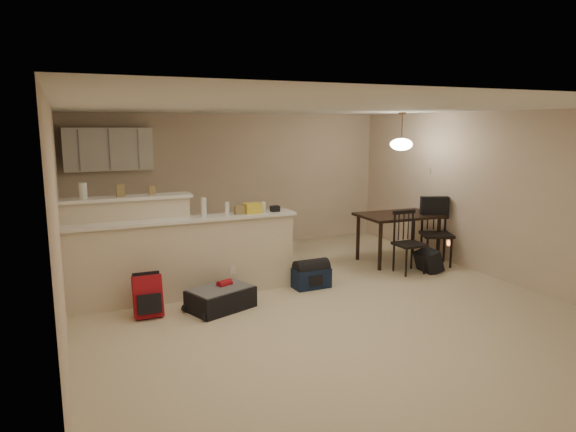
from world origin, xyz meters
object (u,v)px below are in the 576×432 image
pendant_lamp (401,144)px  dining_chair_far (437,233)px  dining_chair_near (410,242)px  black_daypack (428,261)px  navy_duffel (311,278)px  red_backpack (148,296)px  dining_table (398,220)px  suitcase (221,299)px

pendant_lamp → dining_chair_far: bearing=-45.4°
dining_chair_near → black_daypack: dining_chair_near is taller
dining_chair_near → black_daypack: size_ratio=2.56×
dining_chair_near → navy_duffel: bearing=-178.2°
black_daypack → red_backpack: bearing=96.5°
dining_table → dining_chair_near: 0.73m
pendant_lamp → red_backpack: bearing=-168.4°
dining_table → pendant_lamp: pendant_lamp is taller
dining_chair_near → dining_chair_far: (0.68, 0.19, 0.06)m
dining_table → pendant_lamp: (0.00, 0.00, 1.27)m
red_backpack → black_daypack: 4.37m
dining_table → navy_duffel: dining_table is taller
dining_table → navy_duffel: size_ratio=2.57×
dining_chair_near → suitcase: (-3.17, -0.36, -0.36)m
dining_chair_far → navy_duffel: 2.46m
dining_table → black_daypack: dining_table is taller
red_backpack → navy_duffel: size_ratio=0.98×
navy_duffel → pendant_lamp: bearing=17.8°
dining_chair_far → pendant_lamp: bearing=158.1°
pendant_lamp → suitcase: pendant_lamp is taller
suitcase → red_backpack: 0.90m
dining_table → suitcase: bearing=-162.1°
pendant_lamp → red_backpack: pendant_lamp is taller
dining_table → suitcase: size_ratio=1.71×
red_backpack → black_daypack: (4.37, 0.16, -0.09)m
suitcase → red_backpack: red_backpack is taller
dining_table → navy_duffel: bearing=-159.2°
black_daypack → navy_duffel: bearing=93.5°
dining_chair_near → black_daypack: 0.46m
dining_table → black_daypack: 0.91m
dining_chair_near → dining_chair_far: size_ratio=0.89×
dining_chair_far → black_daypack: (-0.36, -0.27, -0.38)m
dining_table → dining_chair_far: (0.44, -0.45, -0.17)m
dining_chair_far → red_backpack: (-4.73, -0.43, -0.29)m
pendant_lamp → dining_chair_near: 1.65m
dining_chair_near → red_backpack: dining_chair_near is taller
pendant_lamp → navy_duffel: (-1.98, -0.69, -1.85)m
dining_chair_far → suitcase: dining_chair_far is taller
pendant_lamp → black_daypack: size_ratio=1.63×
pendant_lamp → suitcase: bearing=-163.6°
dining_chair_near → red_backpack: 4.06m
dining_chair_far → suitcase: bearing=-148.4°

